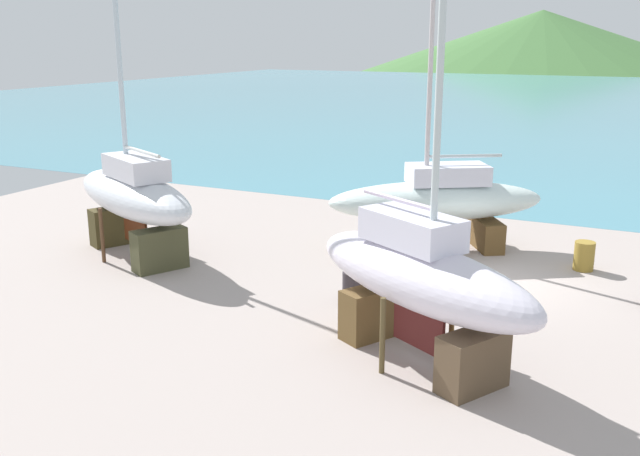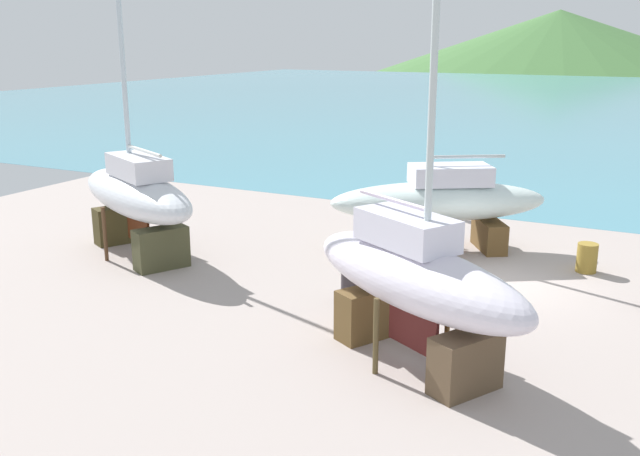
# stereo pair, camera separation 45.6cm
# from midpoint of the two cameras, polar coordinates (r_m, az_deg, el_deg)

# --- Properties ---
(ground_plane) EXTENTS (44.93, 44.93, 0.00)m
(ground_plane) POSITION_cam_midpoint_polar(r_m,az_deg,el_deg) (17.94, 11.89, -7.76)
(ground_plane) COLOR #A79993
(sea_water) EXTENTS (153.95, 114.57, 0.01)m
(sea_water) POSITION_cam_midpoint_polar(r_m,az_deg,el_deg) (84.97, 24.47, 9.10)
(sea_water) COLOR teal
(sea_water) RESTS_ON ground
(headland_hill) EXTENTS (173.07, 173.07, 29.10)m
(headland_hill) POSITION_cam_midpoint_polar(r_m,az_deg,el_deg) (218.11, 18.54, 12.50)
(headland_hill) COLOR #426F38
(headland_hill) RESTS_ON ground
(sailboat_large_starboard) EXTENTS (7.25, 5.73, 12.75)m
(sailboat_large_starboard) POSITION_cam_midpoint_polar(r_m,az_deg,el_deg) (23.56, 10.12, 2.16)
(sailboat_large_starboard) COLOR brown
(sailboat_large_starboard) RESTS_ON ground
(sailboat_mid_port) EXTENTS (7.21, 5.01, 11.32)m
(sailboat_mid_port) POSITION_cam_midpoint_polar(r_m,az_deg,el_deg) (23.36, -14.01, 2.54)
(sailboat_mid_port) COLOR #42391E
(sailboat_mid_port) RESTS_ON ground
(sailboat_small_center) EXTENTS (6.48, 4.75, 10.54)m
(sailboat_small_center) POSITION_cam_midpoint_polar(r_m,az_deg,el_deg) (15.24, 8.43, -4.05)
(sailboat_small_center) COLOR brown
(sailboat_small_center) RESTS_ON ground
(worker) EXTENTS (0.37, 0.49, 1.67)m
(worker) POSITION_cam_midpoint_polar(r_m,az_deg,el_deg) (28.25, 10.89, 2.53)
(worker) COLOR #264D8A
(worker) RESTS_ON ground
(barrel_rust_far) EXTENTS (0.89, 0.74, 0.54)m
(barrel_rust_far) POSITION_cam_midpoint_polar(r_m,az_deg,el_deg) (19.44, 14.09, -5.23)
(barrel_rust_far) COLOR #24322F
(barrel_rust_far) RESTS_ON ground
(barrel_rust_mid) EXTENTS (0.72, 0.72, 0.79)m
(barrel_rust_mid) POSITION_cam_midpoint_polar(r_m,az_deg,el_deg) (19.12, 3.16, -4.73)
(barrel_rust_mid) COLOR #322C31
(barrel_rust_mid) RESTS_ON ground
(barrel_rust_near) EXTENTS (0.67, 0.67, 0.90)m
(barrel_rust_near) POSITION_cam_midpoint_polar(r_m,az_deg,el_deg) (19.12, 8.63, -4.70)
(barrel_rust_near) COLOR #55351F
(barrel_rust_near) RESTS_ON ground
(barrel_tar_black) EXTENTS (0.85, 0.85, 0.89)m
(barrel_tar_black) POSITION_cam_midpoint_polar(r_m,az_deg,el_deg) (22.92, 21.23, -2.25)
(barrel_tar_black) COLOR olive
(barrel_tar_black) RESTS_ON ground
(timber_plank_far) EXTENTS (2.35, 2.07, 0.16)m
(timber_plank_far) POSITION_cam_midpoint_polar(r_m,az_deg,el_deg) (20.37, 12.59, -4.75)
(timber_plank_far) COLOR brown
(timber_plank_far) RESTS_ON ground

